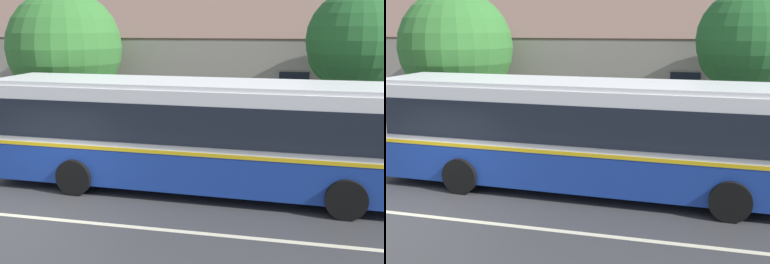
# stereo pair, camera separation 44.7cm
# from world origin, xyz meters

# --- Properties ---
(ground_plane) EXTENTS (300.00, 300.00, 0.00)m
(ground_plane) POSITION_xyz_m (0.00, 0.00, 0.00)
(ground_plane) COLOR #38383A
(sidewalk_far) EXTENTS (60.00, 3.00, 0.15)m
(sidewalk_far) POSITION_xyz_m (0.00, 6.00, 0.07)
(sidewalk_far) COLOR #ADAAA3
(sidewalk_far) RESTS_ON ground
(lane_divider_stripe) EXTENTS (60.00, 0.16, 0.01)m
(lane_divider_stripe) POSITION_xyz_m (0.00, 0.00, 0.00)
(lane_divider_stripe) COLOR beige
(lane_divider_stripe) RESTS_ON ground
(community_building) EXTENTS (23.17, 9.09, 7.19)m
(community_building) POSITION_xyz_m (-1.94, 13.15, 2.13)
(community_building) COLOR gray
(community_building) RESTS_ON ground
(transit_bus) EXTENTS (12.26, 2.97, 3.06)m
(transit_bus) POSITION_xyz_m (3.69, 2.90, 1.65)
(transit_bus) COLOR navy
(transit_bus) RESTS_ON ground
(bench_down_street) EXTENTS (1.70, 0.51, 0.94)m
(bench_down_street) POSITION_xyz_m (0.13, 5.38, 0.57)
(bench_down_street) COLOR #4C4C4C
(bench_down_street) RESTS_ON sidewalk_far
(street_tree_primary) EXTENTS (3.23, 3.23, 5.71)m
(street_tree_primary) POSITION_xyz_m (7.81, 6.89, 3.97)
(street_tree_primary) COLOR #4C3828
(street_tree_primary) RESTS_ON ground
(street_tree_secondary) EXTENTS (4.20, 4.20, 5.85)m
(street_tree_secondary) POSITION_xyz_m (-2.32, 6.68, 3.74)
(street_tree_secondary) COLOR #4C3828
(street_tree_secondary) RESTS_ON ground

